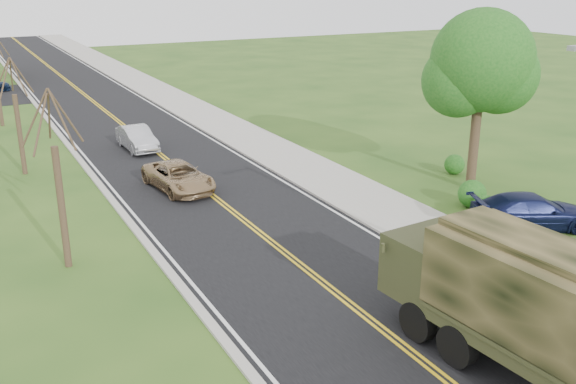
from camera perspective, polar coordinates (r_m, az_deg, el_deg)
ground at (r=17.42m, az=11.60°, el=-14.36°), size 160.00×160.00×0.00m
road at (r=52.77m, az=-17.00°, el=7.75°), size 8.00×120.00×0.01m
curb_right at (r=53.67m, az=-12.63°, el=8.35°), size 0.30×120.00×0.12m
sidewalk_right at (r=54.15m, az=-10.84°, el=8.55°), size 3.20×120.00×0.10m
curb_left at (r=52.16m, az=-21.49°, el=7.20°), size 0.30×120.00×0.10m
leafy_tree at (r=29.73m, az=16.81°, el=10.46°), size 4.83×4.50×8.10m
bare_tree_a at (r=22.25m, az=-19.62°, el=-0.09°), size 1.93×2.26×6.08m
bare_tree_b at (r=33.84m, az=-22.83°, el=5.52°), size 1.83×2.14×5.73m
military_truck at (r=16.69m, az=19.86°, el=-8.61°), size 3.07×7.35×3.57m
suv_champagne at (r=29.76m, az=-9.70°, el=1.36°), size 2.57×4.67×1.24m
sedan_silver at (r=37.11m, az=-13.27°, el=4.67°), size 1.54×4.02×1.31m
pickup_navy at (r=26.55m, az=20.85°, el=-1.64°), size 5.16×3.58×1.39m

